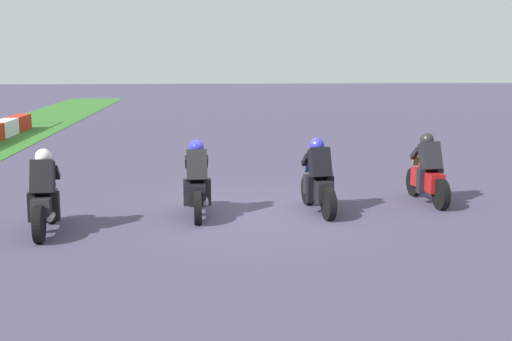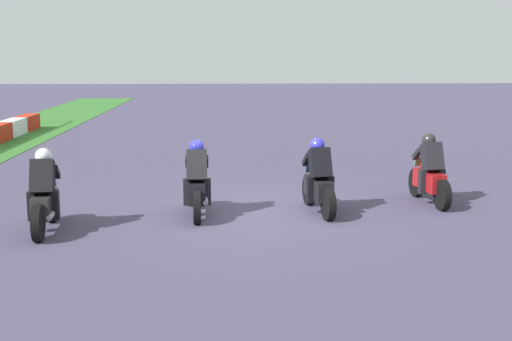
% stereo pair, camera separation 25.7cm
% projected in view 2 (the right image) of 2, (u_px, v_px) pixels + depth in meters
% --- Properties ---
extents(ground_plane, '(120.00, 120.00, 0.00)m').
position_uv_depth(ground_plane, '(253.00, 213.00, 13.63)').
color(ground_plane, '#443E58').
extents(rider_lane_a, '(2.04, 0.57, 1.51)m').
position_uv_depth(rider_lane_a, '(430.00, 175.00, 14.47)').
color(rider_lane_a, black).
rests_on(rider_lane_a, ground_plane).
extents(rider_lane_b, '(2.04, 0.59, 1.51)m').
position_uv_depth(rider_lane_b, '(319.00, 182.00, 13.64)').
color(rider_lane_b, black).
rests_on(rider_lane_b, ground_plane).
extents(rider_lane_c, '(2.04, 0.55, 1.51)m').
position_uv_depth(rider_lane_c, '(197.00, 185.00, 13.38)').
color(rider_lane_c, black).
rests_on(rider_lane_c, ground_plane).
extents(rider_lane_d, '(2.04, 0.55, 1.51)m').
position_uv_depth(rider_lane_d, '(45.00, 198.00, 12.17)').
color(rider_lane_d, black).
rests_on(rider_lane_d, ground_plane).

